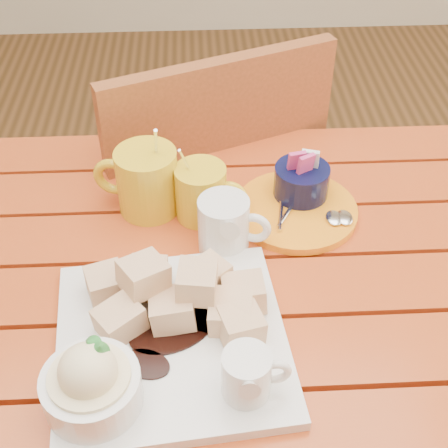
{
  "coord_description": "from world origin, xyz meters",
  "views": [
    {
      "loc": [
        0.01,
        -0.6,
        1.4
      ],
      "look_at": [
        0.04,
        0.06,
        0.82
      ],
      "focal_mm": 50.0,
      "sensor_mm": 36.0,
      "label": 1
    }
  ],
  "objects": [
    {
      "name": "sugar_caddy",
      "position": [
        0.17,
        0.19,
        0.78
      ],
      "size": [
        0.09,
        0.09,
        0.1
      ],
      "color": "black",
      "rests_on": "table"
    },
    {
      "name": "dessert_plate",
      "position": [
        -0.05,
        -0.12,
        0.78
      ],
      "size": [
        0.32,
        0.32,
        0.12
      ],
      "rotation": [
        0.0,
        0.0,
        0.1
      ],
      "color": "white",
      "rests_on": "table"
    },
    {
      "name": "chair_far",
      "position": [
        0.01,
        0.46,
        0.51
      ],
      "size": [
        0.56,
        0.56,
        0.92
      ],
      "rotation": [
        0.0,
        0.0,
        3.52
      ],
      "color": "brown",
      "rests_on": "ground"
    },
    {
      "name": "coffee_mug_right",
      "position": [
        0.01,
        0.16,
        0.8
      ],
      "size": [
        0.11,
        0.08,
        0.13
      ],
      "rotation": [
        0.0,
        0.0,
        -0.26
      ],
      "color": "gold",
      "rests_on": "table"
    },
    {
      "name": "cream_pitcher",
      "position": [
        0.05,
        0.08,
        0.8
      ],
      "size": [
        0.11,
        0.09,
        0.09
      ],
      "rotation": [
        0.0,
        0.0,
        -0.24
      ],
      "color": "white",
      "rests_on": "table"
    },
    {
      "name": "table",
      "position": [
        0.0,
        0.0,
        0.64
      ],
      "size": [
        1.2,
        0.79,
        0.75
      ],
      "color": "#AD3416",
      "rests_on": "ground"
    },
    {
      "name": "coffee_mug_left",
      "position": [
        -0.07,
        0.18,
        0.81
      ],
      "size": [
        0.14,
        0.1,
        0.16
      ],
      "rotation": [
        0.0,
        0.0,
        -0.25
      ],
      "color": "gold",
      "rests_on": "table"
    },
    {
      "name": "orange_saucer",
      "position": [
        0.16,
        0.15,
        0.76
      ],
      "size": [
        0.2,
        0.2,
        0.02
      ],
      "rotation": [
        0.0,
        0.0,
        -0.37
      ],
      "color": "orange",
      "rests_on": "table"
    }
  ]
}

